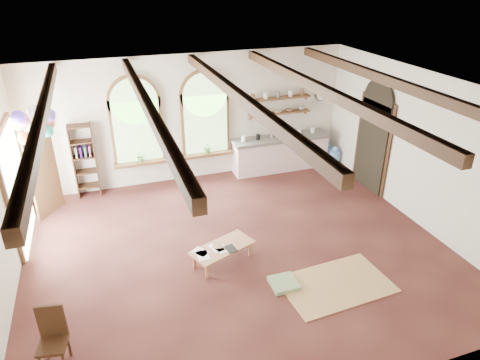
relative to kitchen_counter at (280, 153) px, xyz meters
name	(u,v)px	position (x,y,z in m)	size (l,w,h in m)	color
floor	(238,249)	(-2.30, -3.20, -0.48)	(8.00, 8.00, 0.00)	#552923
ceiling_beams	(238,95)	(-2.30, -3.20, 2.62)	(6.20, 6.80, 0.18)	#3B2112
window_left	(137,124)	(-3.70, 0.23, 1.16)	(1.30, 0.28, 2.20)	brown
window_right	(205,117)	(-2.00, 0.23, 1.16)	(1.30, 0.28, 2.20)	brown
left_doorway	(16,188)	(-6.25, -1.40, 0.67)	(0.10, 1.90, 2.50)	brown
right_doorway	(372,146)	(1.65, -1.70, 0.62)	(0.10, 1.30, 2.40)	black
kitchen_counter	(280,153)	(0.00, 0.00, 0.00)	(2.68, 0.62, 0.94)	silver
wall_shelf_lower	(279,113)	(0.00, 0.18, 1.07)	(1.70, 0.24, 0.04)	brown
wall_shelf_upper	(280,98)	(0.00, 0.18, 1.47)	(1.70, 0.24, 0.04)	brown
wall_clock	(321,95)	(1.25, 0.25, 1.42)	(0.32, 0.32, 0.04)	black
bookshelf	(85,161)	(-5.00, 0.12, 0.42)	(0.53, 0.32, 1.80)	#3B2112
coffee_table	(223,248)	(-2.70, -3.49, -0.18)	(1.31, 0.95, 0.34)	#A86F4D
side_chair	(55,350)	(-5.57, -4.98, -0.21)	(0.43, 0.43, 0.94)	#3B2112
floor_mat	(336,284)	(-1.02, -4.77, -0.47)	(1.89, 1.17, 0.02)	tan
floor_cushion	(284,283)	(-1.89, -4.48, -0.44)	(0.46, 0.46, 0.08)	gray
water_jug_a	(327,153)	(1.45, 0.00, -0.21)	(0.31, 0.31, 0.61)	#6193D1
water_jug_b	(334,157)	(1.52, -0.31, -0.23)	(0.30, 0.30, 0.58)	#6193D1
balloon_cluster	(35,123)	(-5.70, -1.20, 1.87)	(0.84, 0.84, 1.15)	white
table_book	(213,246)	(-2.86, -3.42, -0.13)	(0.16, 0.24, 0.02)	olive
tablet	(231,249)	(-2.58, -3.61, -0.13)	(0.18, 0.25, 0.01)	black
potted_plant_left	(141,156)	(-3.70, 0.12, 0.37)	(0.27, 0.23, 0.30)	#598C4C
potted_plant_right	(208,147)	(-2.00, 0.12, 0.37)	(0.27, 0.23, 0.30)	#598C4C
shelf_cup_a	(253,113)	(-0.75, 0.18, 1.14)	(0.12, 0.10, 0.10)	white
shelf_cup_b	(265,112)	(-0.40, 0.18, 1.14)	(0.10, 0.10, 0.09)	beige
shelf_bowl_a	(277,111)	(-0.05, 0.18, 1.12)	(0.22, 0.22, 0.05)	beige
shelf_bowl_b	(290,110)	(0.30, 0.18, 1.12)	(0.20, 0.20, 0.06)	#8C664C
shelf_vase	(302,106)	(0.65, 0.18, 1.19)	(0.18, 0.18, 0.19)	slate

